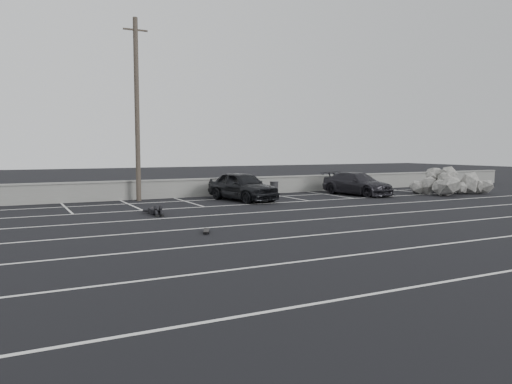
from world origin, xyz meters
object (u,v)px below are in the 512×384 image
car_left (242,186)px  skateboard (206,231)px  car_right (357,184)px  riprap_pile (449,186)px  person (154,209)px  utility_pole (137,109)px  trash_bin (274,188)px

car_left → skateboard: car_left is taller
car_right → riprap_pile: size_ratio=0.95×
car_right → skateboard: 15.75m
car_right → person: bearing=-178.1°
utility_pole → person: 7.29m
riprap_pile → person: bearing=-177.4°
utility_pole → trash_bin: utility_pole is taller
person → skateboard: person is taller
utility_pole → trash_bin: size_ratio=11.69×
car_left → utility_pole: utility_pole is taller
trash_bin → skateboard: size_ratio=1.20×
car_left → riprap_pile: car_left is taller
utility_pole → person: (-0.71, -5.58, -4.64)m
car_right → trash_bin: size_ratio=5.72×
person → trash_bin: bearing=34.3°
car_left → car_right: 7.61m
riprap_pile → person: size_ratio=2.15×
trash_bin → person: (-8.78, -5.16, -0.19)m
riprap_pile → trash_bin: bearing=156.4°
person → car_right: bearing=16.6°
car_left → riprap_pile: bearing=-21.6°
riprap_pile → skateboard: (-18.46, -6.46, -0.44)m
car_left → utility_pole: (-5.04, 2.36, 4.08)m
car_right → person: (-13.35, -3.02, -0.46)m
car_left → car_right: car_left is taller
riprap_pile → person: (-18.66, -0.84, -0.28)m
car_left → utility_pole: bearing=143.6°
car_right → skateboard: car_right is taller
car_right → utility_pole: bearing=157.7°
car_right → person: size_ratio=2.05×
utility_pole → riprap_pile: 19.07m
car_right → utility_pole: size_ratio=0.49×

